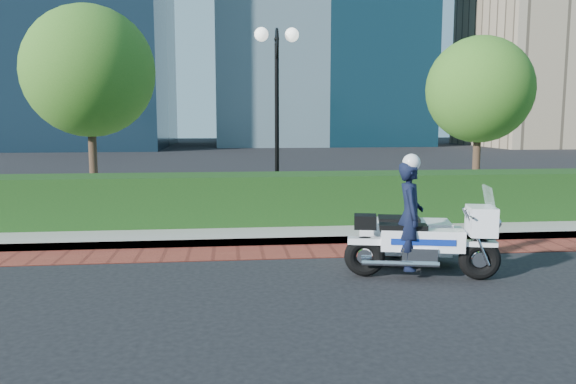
{
  "coord_description": "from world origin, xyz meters",
  "views": [
    {
      "loc": [
        -0.15,
        -7.93,
        2.29
      ],
      "look_at": [
        0.9,
        1.86,
        1.0
      ],
      "focal_mm": 35.0,
      "sensor_mm": 36.0,
      "label": 1
    }
  ],
  "objects": [
    {
      "name": "ground",
      "position": [
        0.0,
        0.0,
        0.0
      ],
      "size": [
        120.0,
        120.0,
        0.0
      ],
      "primitive_type": "plane",
      "color": "black",
      "rests_on": "ground"
    },
    {
      "name": "brick_strip",
      "position": [
        0.0,
        1.5,
        0.01
      ],
      "size": [
        60.0,
        1.0,
        0.01
      ],
      "primitive_type": "cube",
      "color": "maroon",
      "rests_on": "ground"
    },
    {
      "name": "sidewalk",
      "position": [
        0.0,
        6.0,
        0.07
      ],
      "size": [
        60.0,
        8.0,
        0.15
      ],
      "primitive_type": "cube",
      "color": "gray",
      "rests_on": "ground"
    },
    {
      "name": "hedge_main",
      "position": [
        0.0,
        3.6,
        0.65
      ],
      "size": [
        18.0,
        1.2,
        1.0
      ],
      "primitive_type": "cube",
      "color": "black",
      "rests_on": "sidewalk"
    },
    {
      "name": "lamppost",
      "position": [
        1.0,
        5.2,
        2.96
      ],
      "size": [
        1.02,
        0.7,
        4.21
      ],
      "color": "black",
      "rests_on": "sidewalk"
    },
    {
      "name": "tree_b",
      "position": [
        -3.5,
        6.5,
        3.43
      ],
      "size": [
        3.2,
        3.2,
        4.89
      ],
      "color": "#332319",
      "rests_on": "sidewalk"
    },
    {
      "name": "tree_c",
      "position": [
        6.5,
        6.5,
        3.05
      ],
      "size": [
        2.8,
        2.8,
        4.3
      ],
      "color": "#332319",
      "rests_on": "sidewalk"
    },
    {
      "name": "police_motorcycle",
      "position": [
        2.58,
        0.04,
        0.62
      ],
      "size": [
        2.21,
        1.81,
        1.8
      ],
      "rotation": [
        0.0,
        0.0,
        -0.22
      ],
      "color": "black",
      "rests_on": "ground"
    }
  ]
}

